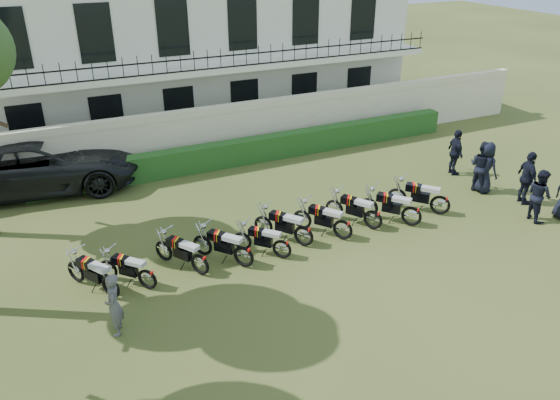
% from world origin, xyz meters
% --- Properties ---
extents(ground, '(100.00, 100.00, 0.00)m').
position_xyz_m(ground, '(0.00, 0.00, 0.00)').
color(ground, '#38441B').
rests_on(ground, ground).
extents(perimeter_wall, '(30.00, 0.35, 2.30)m').
position_xyz_m(perimeter_wall, '(0.00, 8.00, 1.17)').
color(perimeter_wall, '#F0E6CA').
rests_on(perimeter_wall, ground).
extents(hedge, '(18.00, 0.60, 1.00)m').
position_xyz_m(hedge, '(1.00, 7.20, 0.50)').
color(hedge, '#194619').
rests_on(hedge, ground).
extents(building, '(20.40, 9.60, 7.40)m').
position_xyz_m(building, '(0.00, 13.96, 3.71)').
color(building, white).
rests_on(building, ground).
extents(motorcycle_0, '(1.14, 1.70, 1.07)m').
position_xyz_m(motorcycle_0, '(-6.23, 0.04, 0.49)').
color(motorcycle_0, black).
rests_on(motorcycle_0, ground).
extents(motorcycle_1, '(1.32, 1.40, 1.00)m').
position_xyz_m(motorcycle_1, '(-5.29, 0.02, 0.46)').
color(motorcycle_1, black).
rests_on(motorcycle_1, ground).
extents(motorcycle_2, '(1.13, 1.70, 1.07)m').
position_xyz_m(motorcycle_2, '(-3.82, 0.09, 0.49)').
color(motorcycle_2, black).
rests_on(motorcycle_2, ground).
extents(motorcycle_3, '(1.33, 1.65, 1.10)m').
position_xyz_m(motorcycle_3, '(-2.59, -0.06, 0.51)').
color(motorcycle_3, black).
rests_on(motorcycle_3, ground).
extents(motorcycle_4, '(1.33, 1.40, 1.00)m').
position_xyz_m(motorcycle_4, '(-1.42, -0.11, 0.46)').
color(motorcycle_4, black).
rests_on(motorcycle_4, ground).
extents(motorcycle_5, '(1.30, 1.69, 1.11)m').
position_xyz_m(motorcycle_5, '(-0.53, 0.24, 0.51)').
color(motorcycle_5, black).
rests_on(motorcycle_5, ground).
extents(motorcycle_6, '(1.27, 1.70, 1.11)m').
position_xyz_m(motorcycle_6, '(0.73, 0.08, 0.51)').
color(motorcycle_6, black).
rests_on(motorcycle_6, ground).
extents(motorcycle_7, '(1.15, 1.78, 1.11)m').
position_xyz_m(motorcycle_7, '(1.94, 0.24, 0.51)').
color(motorcycle_7, black).
rests_on(motorcycle_7, ground).
extents(motorcycle_8, '(1.40, 1.70, 1.15)m').
position_xyz_m(motorcycle_8, '(3.18, -0.10, 0.53)').
color(motorcycle_8, black).
rests_on(motorcycle_8, ground).
extents(motorcycle_9, '(1.48, 1.67, 1.16)m').
position_xyz_m(motorcycle_9, '(4.53, 0.13, 0.54)').
color(motorcycle_9, black).
rests_on(motorcycle_9, ground).
extents(suv, '(7.32, 4.04, 1.94)m').
position_xyz_m(suv, '(-7.35, 7.97, 0.97)').
color(suv, black).
rests_on(suv, ground).
extents(inspector, '(0.48, 0.64, 1.59)m').
position_xyz_m(inspector, '(-6.34, -1.41, 0.80)').
color(inspector, '#5A5A5F').
rests_on(inspector, ground).
extents(officer_1, '(0.81, 0.96, 1.76)m').
position_xyz_m(officer_1, '(7.18, -1.44, 0.88)').
color(officer_1, black).
rests_on(officer_1, ground).
extents(officer_2, '(0.81, 1.21, 1.91)m').
position_xyz_m(officer_2, '(7.77, -0.41, 0.95)').
color(officer_2, black).
rests_on(officer_2, ground).
extents(officer_3, '(0.78, 1.03, 1.89)m').
position_xyz_m(officer_3, '(7.18, 0.96, 0.95)').
color(officer_3, black).
rests_on(officer_3, ground).
extents(officer_4, '(0.90, 1.05, 1.89)m').
position_xyz_m(officer_4, '(7.12, 1.09, 0.94)').
color(officer_4, black).
rests_on(officer_4, ground).
extents(officer_5, '(0.71, 1.14, 1.81)m').
position_xyz_m(officer_5, '(7.30, 2.65, 0.90)').
color(officer_5, black).
rests_on(officer_5, ground).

